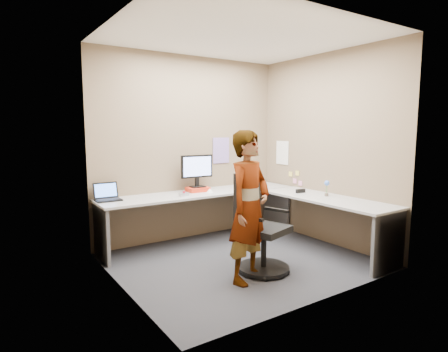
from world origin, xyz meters
TOP-DOWN VIEW (x-y plane):
  - ground at (0.00, 0.00)m, footprint 3.00×3.00m
  - wall_back at (0.00, 1.30)m, footprint 3.00×0.00m
  - wall_right at (1.50, 0.00)m, footprint 0.00×2.70m
  - wall_left at (-1.50, 0.00)m, footprint 0.00×2.70m
  - ceiling at (0.00, 0.00)m, footprint 3.00×3.00m
  - desk at (0.44, 0.39)m, footprint 2.98×2.58m
  - paper_ream at (-0.01, 1.06)m, footprint 0.32×0.24m
  - monitor at (-0.01, 1.08)m, footprint 0.50×0.15m
  - laptop at (-1.30, 1.13)m, footprint 0.32×0.26m
  - trackball_mouse at (-0.35, 0.85)m, footprint 0.12×0.08m
  - origami at (0.09, 0.89)m, footprint 0.10×0.10m
  - stapler at (1.15, 0.14)m, footprint 0.15×0.05m
  - flower at (1.26, -0.24)m, footprint 0.07×0.07m
  - calendar_purple at (0.55, 1.29)m, footprint 0.30×0.01m
  - calendar_white at (1.49, 0.90)m, footprint 0.01×0.28m
  - sticky_note_a at (1.49, 0.55)m, footprint 0.01×0.07m
  - sticky_note_b at (1.49, 0.60)m, footprint 0.01×0.07m
  - sticky_note_c at (1.49, 0.48)m, footprint 0.01×0.07m
  - sticky_note_d at (1.49, 0.70)m, footprint 0.01×0.07m
  - office_chair at (-0.01, -0.36)m, footprint 0.64×0.63m
  - person at (-0.29, -0.53)m, footprint 0.69×0.56m

SIDE VIEW (x-z plane):
  - ground at x=0.00m, z-range 0.00..0.00m
  - office_chair at x=-0.01m, z-range -0.10..1.02m
  - desk at x=0.44m, z-range 0.22..0.95m
  - trackball_mouse at x=-0.35m, z-range 0.72..0.79m
  - stapler at x=1.15m, z-range 0.73..0.78m
  - origami at x=0.09m, z-range 0.73..0.79m
  - paper_ream at x=-0.01m, z-range 0.73..0.79m
  - laptop at x=-1.30m, z-range 0.68..0.90m
  - sticky_note_c at x=1.49m, z-range 0.76..0.84m
  - person at x=-0.29m, z-range 0.00..1.63m
  - sticky_note_b at x=1.49m, z-range 0.78..0.86m
  - flower at x=1.26m, z-range 0.77..0.98m
  - sticky_note_d at x=1.49m, z-range 0.88..0.96m
  - sticky_note_a at x=1.49m, z-range 0.91..0.99m
  - monitor at x=-0.01m, z-range 0.83..1.30m
  - calendar_white at x=1.49m, z-range 1.06..1.44m
  - calendar_purple at x=0.55m, z-range 1.10..1.50m
  - wall_back at x=0.00m, z-range -0.15..2.85m
  - wall_right at x=1.50m, z-range 0.00..2.70m
  - wall_left at x=-1.50m, z-range 0.00..2.70m
  - ceiling at x=0.00m, z-range 2.70..2.70m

